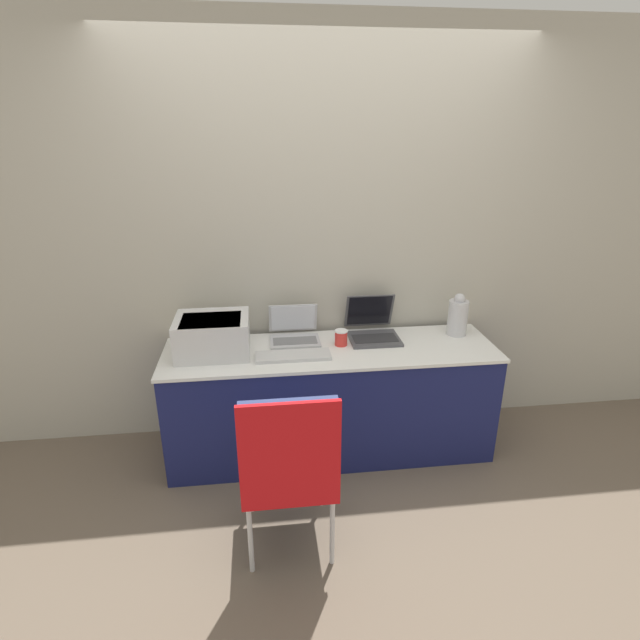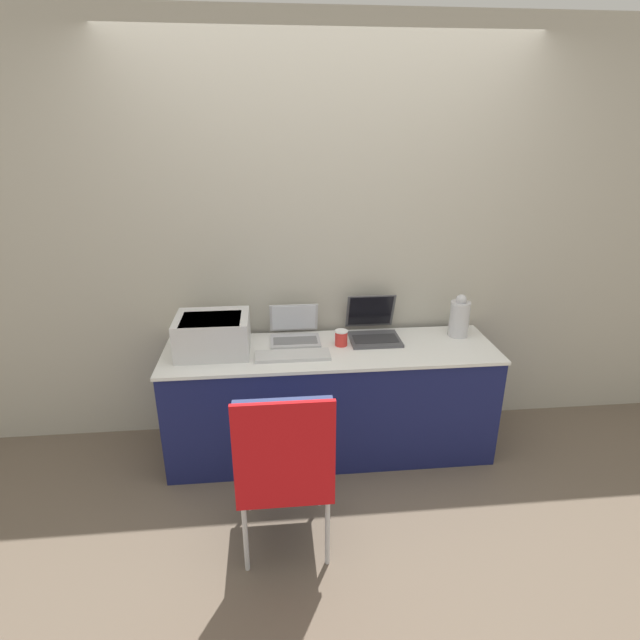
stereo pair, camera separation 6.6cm
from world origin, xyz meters
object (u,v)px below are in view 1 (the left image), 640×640
object	(u,v)px
printer	(213,334)
laptop_left	(294,333)
laptop_right	(372,328)
chair	(289,461)
coffee_cup	(341,338)
metal_pitcher	(458,316)
external_keyboard	(293,356)

from	to	relation	value
printer	laptop_left	world-z (taller)	printer
laptop_right	chair	bearing A→B (deg)	-121.05
laptop_right	chair	xyz separation A→B (m)	(-0.61, -1.01, -0.22)
laptop_right	coffee_cup	bearing A→B (deg)	-153.61
laptop_right	metal_pitcher	size ratio (longest dim) A/B	1.26
printer	external_keyboard	xyz separation A→B (m)	(0.47, -0.12, -0.11)
metal_pitcher	chair	size ratio (longest dim) A/B	0.30
coffee_cup	chair	size ratio (longest dim) A/B	0.11
external_keyboard	coffee_cup	distance (m)	0.34
laptop_left	metal_pitcher	size ratio (longest dim) A/B	1.11
metal_pitcher	chair	distance (m)	1.54
printer	metal_pitcher	size ratio (longest dim) A/B	1.54
coffee_cup	laptop_left	bearing A→B (deg)	157.44
coffee_cup	metal_pitcher	bearing A→B (deg)	5.94
laptop_left	external_keyboard	size ratio (longest dim) A/B	0.70
laptop_right	laptop_left	bearing A→B (deg)	179.25
laptop_right	metal_pitcher	world-z (taller)	metal_pitcher
printer	coffee_cup	size ratio (longest dim) A/B	4.37
laptop_left	chair	bearing A→B (deg)	-95.81
printer	coffee_cup	bearing A→B (deg)	1.42
laptop_left	external_keyboard	world-z (taller)	laptop_left
metal_pitcher	coffee_cup	bearing A→B (deg)	-174.06
external_keyboard	metal_pitcher	xyz separation A→B (m)	(1.08, 0.22, 0.12)
laptop_left	printer	bearing A→B (deg)	-164.56
coffee_cup	chair	world-z (taller)	chair
printer	chair	world-z (taller)	printer
metal_pitcher	external_keyboard	bearing A→B (deg)	-168.44
external_keyboard	printer	bearing A→B (deg)	165.43
laptop_left	laptop_right	xyz separation A→B (m)	(0.50, -0.01, 0.01)
laptop_left	coffee_cup	size ratio (longest dim) A/B	3.16
coffee_cup	metal_pitcher	xyz separation A→B (m)	(0.77, 0.08, 0.08)
printer	laptop_left	size ratio (longest dim) A/B	1.38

